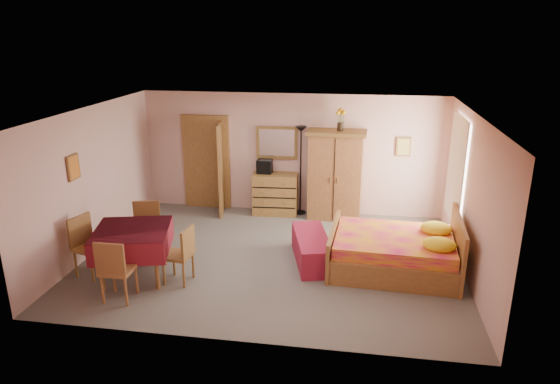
% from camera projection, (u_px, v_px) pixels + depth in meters
% --- Properties ---
extents(floor, '(6.50, 6.50, 0.00)m').
position_uv_depth(floor, '(272.00, 258.00, 8.85)').
color(floor, slate).
rests_on(floor, ground).
extents(ceiling, '(6.50, 6.50, 0.00)m').
position_uv_depth(ceiling, '(271.00, 112.00, 8.04)').
color(ceiling, brown).
rests_on(ceiling, wall_back).
extents(wall_back, '(6.50, 0.10, 2.60)m').
position_uv_depth(wall_back, '(291.00, 154.00, 10.79)').
color(wall_back, '#D8A89C').
rests_on(wall_back, floor).
extents(wall_front, '(6.50, 0.10, 2.60)m').
position_uv_depth(wall_front, '(236.00, 250.00, 6.10)').
color(wall_front, '#D8A89C').
rests_on(wall_front, floor).
extents(wall_left, '(0.10, 5.00, 2.60)m').
position_uv_depth(wall_left, '(93.00, 180.00, 8.93)').
color(wall_left, '#D8A89C').
rests_on(wall_left, floor).
extents(wall_right, '(0.10, 5.00, 2.60)m').
position_uv_depth(wall_right, '(472.00, 199.00, 7.96)').
color(wall_right, '#D8A89C').
rests_on(wall_right, floor).
extents(doorway, '(1.06, 0.12, 2.15)m').
position_uv_depth(doorway, '(207.00, 163.00, 11.13)').
color(doorway, '#9E6B35').
rests_on(doorway, floor).
extents(window, '(0.08, 1.40, 1.95)m').
position_uv_depth(window, '(457.00, 169.00, 9.04)').
color(window, white).
rests_on(window, wall_right).
extents(picture_left, '(0.04, 0.32, 0.42)m').
position_uv_depth(picture_left, '(73.00, 167.00, 8.24)').
color(picture_left, orange).
rests_on(picture_left, wall_left).
extents(picture_back, '(0.30, 0.04, 0.40)m').
position_uv_depth(picture_back, '(403.00, 147.00, 10.33)').
color(picture_back, '#D8BF59').
rests_on(picture_back, wall_back).
extents(chest_of_drawers, '(0.99, 0.54, 0.91)m').
position_uv_depth(chest_of_drawers, '(275.00, 194.00, 10.86)').
color(chest_of_drawers, olive).
rests_on(chest_of_drawers, floor).
extents(wall_mirror, '(0.89, 0.08, 0.70)m').
position_uv_depth(wall_mirror, '(277.00, 143.00, 10.72)').
color(wall_mirror, silver).
rests_on(wall_mirror, wall_back).
extents(stereo, '(0.33, 0.25, 0.30)m').
position_uv_depth(stereo, '(265.00, 166.00, 10.75)').
color(stereo, black).
rests_on(stereo, chest_of_drawers).
extents(floor_lamp, '(0.26, 0.26, 1.94)m').
position_uv_depth(floor_lamp, '(301.00, 171.00, 10.74)').
color(floor_lamp, black).
rests_on(floor_lamp, floor).
extents(wardrobe, '(1.24, 0.68, 1.90)m').
position_uv_depth(wardrobe, '(335.00, 175.00, 10.47)').
color(wardrobe, '#9A6034').
rests_on(wardrobe, floor).
extents(sunflower_vase, '(0.19, 0.19, 0.46)m').
position_uv_depth(sunflower_vase, '(341.00, 120.00, 10.10)').
color(sunflower_vase, yellow).
rests_on(sunflower_vase, wardrobe).
extents(bed, '(2.21, 1.79, 0.98)m').
position_uv_depth(bed, '(394.00, 242.00, 8.32)').
color(bed, '#CD145B').
rests_on(bed, floor).
extents(bench, '(0.87, 1.53, 0.48)m').
position_uv_depth(bench, '(312.00, 249.00, 8.67)').
color(bench, maroon).
rests_on(bench, floor).
extents(dining_table, '(1.40, 1.40, 0.85)m').
position_uv_depth(dining_table, '(134.00, 253.00, 8.06)').
color(dining_table, maroon).
rests_on(dining_table, floor).
extents(chair_south, '(0.46, 0.46, 1.00)m').
position_uv_depth(chair_south, '(118.00, 269.00, 7.38)').
color(chair_south, '#A36537').
rests_on(chair_south, floor).
extents(chair_north, '(0.57, 0.57, 1.01)m').
position_uv_depth(chair_north, '(146.00, 232.00, 8.68)').
color(chair_north, '#AD743A').
rests_on(chair_north, floor).
extents(chair_west, '(0.58, 0.58, 1.00)m').
position_uv_depth(chair_west, '(91.00, 247.00, 8.11)').
color(chair_west, '#A67638').
rests_on(chair_west, floor).
extents(chair_east, '(0.47, 0.47, 0.94)m').
position_uv_depth(chair_east, '(178.00, 255.00, 7.91)').
color(chair_east, olive).
rests_on(chair_east, floor).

